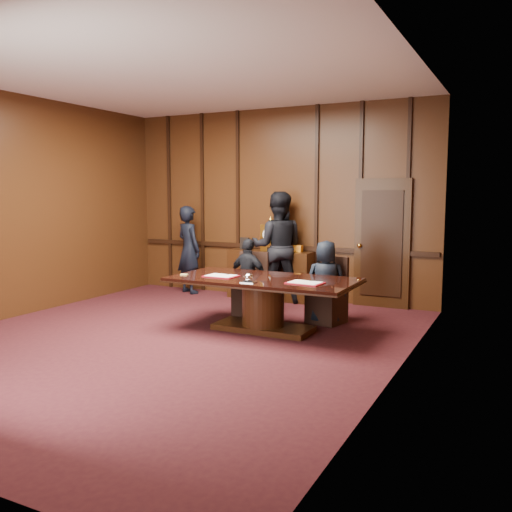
{
  "coord_description": "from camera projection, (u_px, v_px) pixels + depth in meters",
  "views": [
    {
      "loc": [
        4.2,
        -5.7,
        1.95
      ],
      "look_at": [
        0.72,
        1.22,
        1.05
      ],
      "focal_mm": 38.0,
      "sensor_mm": 36.0,
      "label": 1
    }
  ],
  "objects": [
    {
      "name": "room",
      "position": [
        174.0,
        211.0,
        7.05
      ],
      "size": [
        7.0,
        7.04,
        3.5
      ],
      "color": "black",
      "rests_on": "ground"
    },
    {
      "name": "sideboard",
      "position": [
        271.0,
        273.0,
        10.0
      ],
      "size": [
        1.6,
        0.45,
        1.54
      ],
      "color": "black",
      "rests_on": "ground"
    },
    {
      "name": "conference_table",
      "position": [
        263.0,
        295.0,
        7.68
      ],
      "size": [
        2.62,
        1.32,
        0.76
      ],
      "color": "black",
      "rests_on": "ground"
    },
    {
      "name": "folder_left",
      "position": [
        221.0,
        276.0,
        7.78
      ],
      "size": [
        0.47,
        0.34,
        0.02
      ],
      "rotation": [
        0.0,
        0.0,
        -0.02
      ],
      "color": "maroon",
      "rests_on": "conference_table"
    },
    {
      "name": "folder_right",
      "position": [
        305.0,
        283.0,
        7.18
      ],
      "size": [
        0.49,
        0.37,
        0.02
      ],
      "rotation": [
        0.0,
        0.0,
        -0.08
      ],
      "color": "maroon",
      "rests_on": "conference_table"
    },
    {
      "name": "inkstand",
      "position": [
        249.0,
        279.0,
        7.24
      ],
      "size": [
        0.2,
        0.14,
        0.12
      ],
      "color": "white",
      "rests_on": "conference_table"
    },
    {
      "name": "notepad",
      "position": [
        184.0,
        275.0,
        7.91
      ],
      "size": [
        0.11,
        0.09,
        0.01
      ],
      "primitive_type": "cube",
      "rotation": [
        0.0,
        0.0,
        0.18
      ],
      "color": "#E0C16D",
      "rests_on": "conference_table"
    },
    {
      "name": "chair_left",
      "position": [
        251.0,
        296.0,
        8.77
      ],
      "size": [
        0.55,
        0.55,
        0.99
      ],
      "rotation": [
        0.0,
        0.0,
        0.16
      ],
      "color": "black",
      "rests_on": "ground"
    },
    {
      "name": "chair_right",
      "position": [
        327.0,
        303.0,
        8.19
      ],
      "size": [
        0.57,
        0.57,
        0.99
      ],
      "rotation": [
        0.0,
        0.0,
        -0.21
      ],
      "color": "black",
      "rests_on": "ground"
    },
    {
      "name": "signatory_left",
      "position": [
        249.0,
        277.0,
        8.66
      ],
      "size": [
        0.76,
        0.4,
        1.23
      ],
      "primitive_type": "imported",
      "rotation": [
        0.0,
        0.0,
        3.0
      ],
      "color": "black",
      "rests_on": "ground"
    },
    {
      "name": "signatory_right",
      "position": [
        326.0,
        282.0,
        8.08
      ],
      "size": [
        0.7,
        0.55,
        1.26
      ],
      "primitive_type": "imported",
      "rotation": [
        0.0,
        0.0,
        3.41
      ],
      "color": "black",
      "rests_on": "ground"
    },
    {
      "name": "witness_left",
      "position": [
        189.0,
        250.0,
        10.57
      ],
      "size": [
        0.74,
        0.63,
        1.71
      ],
      "primitive_type": "imported",
      "rotation": [
        0.0,
        0.0,
        2.71
      ],
      "color": "black",
      "rests_on": "ground"
    },
    {
      "name": "witness_right",
      "position": [
        278.0,
        247.0,
        9.7
      ],
      "size": [
        1.16,
        1.04,
        1.98
      ],
      "primitive_type": "imported",
      "rotation": [
        0.0,
        0.0,
        3.5
      ],
      "color": "black",
      "rests_on": "ground"
    }
  ]
}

